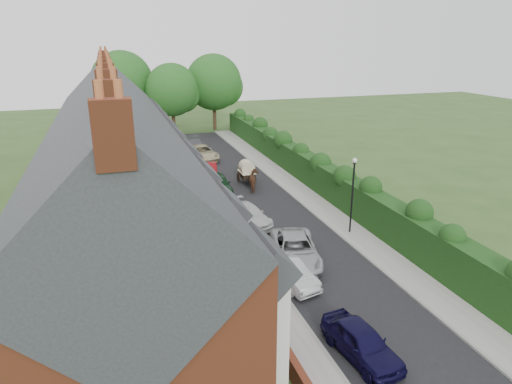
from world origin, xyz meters
TOP-DOWN VIEW (x-y plane):
  - ground at (0.00, 0.00)m, footprint 140.00×140.00m
  - road at (-0.50, 11.00)m, footprint 6.00×58.00m
  - pavement_hedge_side at (3.60, 11.00)m, footprint 2.20×58.00m
  - pavement_house_side at (-4.35, 11.00)m, footprint 1.70×58.00m
  - kerb_hedge_side at (2.55, 11.00)m, footprint 0.18×58.00m
  - kerb_house_side at (-3.55, 11.00)m, footprint 0.18×58.00m
  - hedge at (5.40, 11.00)m, footprint 2.10×58.00m
  - terrace_row at (-10.87, 9.98)m, footprint 9.05×40.50m
  - garden_wall_row at (-5.35, 10.00)m, footprint 0.35×40.35m
  - lamppost at (3.40, 4.00)m, footprint 0.32×0.32m
  - tree_far_left at (-2.65, 40.08)m, footprint 7.14×6.80m
  - tree_far_right at (3.39, 42.08)m, footprint 7.98×7.60m
  - tree_far_back at (-8.59, 43.08)m, footprint 8.40×8.00m
  - car_navy at (-2.24, -7.11)m, footprint 2.18×4.26m
  - car_silver_a at (-2.88, -0.80)m, footprint 2.33×4.21m
  - car_silver_b at (-1.60, 1.40)m, footprint 3.73×5.88m
  - car_white at (-2.56, 7.62)m, footprint 2.95×4.98m
  - car_green at (-2.96, 14.90)m, footprint 1.89×4.60m
  - car_red at (-3.00, 18.69)m, footprint 2.33×4.75m
  - car_beige at (-2.09, 25.98)m, footprint 3.26×5.71m
  - car_grey at (-2.22, 29.92)m, footprint 2.79×5.63m
  - horse at (0.07, 14.40)m, footprint 1.31×2.21m
  - horse_cart at (0.07, 16.63)m, footprint 1.31×2.89m

SIDE VIEW (x-z plane):
  - ground at x=0.00m, z-range 0.00..0.00m
  - road at x=-0.50m, z-range 0.00..0.02m
  - pavement_hedge_side at x=3.60m, z-range 0.00..0.12m
  - pavement_house_side at x=-4.35m, z-range 0.00..0.12m
  - kerb_hedge_side at x=2.55m, z-range 0.00..0.13m
  - kerb_house_side at x=-3.55m, z-range 0.00..0.13m
  - garden_wall_row at x=-5.35m, z-range -0.09..1.01m
  - car_silver_a at x=-2.88m, z-range 0.00..1.32m
  - car_white at x=-2.56m, z-range 0.00..1.35m
  - car_navy at x=-2.24m, z-range 0.00..1.39m
  - car_red at x=-3.00m, z-range 0.00..1.50m
  - car_beige at x=-2.09m, z-range 0.00..1.50m
  - car_silver_b at x=-1.60m, z-range 0.00..1.51m
  - car_green at x=-2.96m, z-range 0.00..1.56m
  - car_grey at x=-2.22m, z-range 0.00..1.57m
  - horse at x=0.07m, z-range 0.00..1.75m
  - horse_cart at x=0.07m, z-range 0.15..2.23m
  - hedge at x=5.40m, z-range 0.18..3.03m
  - lamppost at x=3.40m, z-range 0.72..5.88m
  - terrace_row at x=-10.87m, z-range -1.28..10.22m
  - tree_far_left at x=-2.65m, z-range 1.07..10.36m
  - tree_far_right at x=3.39m, z-range 1.16..11.47m
  - tree_far_back at x=-8.59m, z-range 1.21..12.03m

